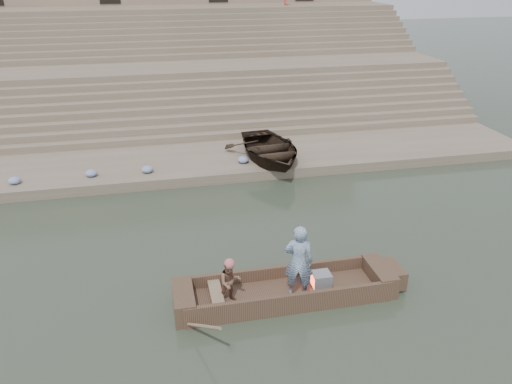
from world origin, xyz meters
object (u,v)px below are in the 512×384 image
object	(u,v)px
main_rowboat	(285,295)
television	(321,280)
rowing_man	(230,282)
beached_rowboat	(270,149)
standing_man	(299,261)

from	to	relation	value
main_rowboat	television	size ratio (longest dim) A/B	10.87
rowing_man	television	size ratio (longest dim) A/B	2.48
main_rowboat	beached_rowboat	bearing A→B (deg)	79.03
main_rowboat	television	xyz separation A→B (m)	(0.93, -0.00, 0.31)
main_rowboat	rowing_man	world-z (taller)	rowing_man
standing_man	television	world-z (taller)	standing_man
television	standing_man	bearing A→B (deg)	-163.84
rowing_man	beached_rowboat	xyz separation A→B (m)	(3.10, 8.76, 0.06)
main_rowboat	television	bearing A→B (deg)	-0.00
main_rowboat	rowing_man	xyz separation A→B (m)	(-1.42, -0.11, 0.68)
television	main_rowboat	bearing A→B (deg)	180.00
main_rowboat	standing_man	xyz separation A→B (m)	(0.26, -0.20, 1.08)
beached_rowboat	rowing_man	bearing A→B (deg)	-114.71
main_rowboat	television	distance (m)	0.98
main_rowboat	beached_rowboat	world-z (taller)	beached_rowboat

